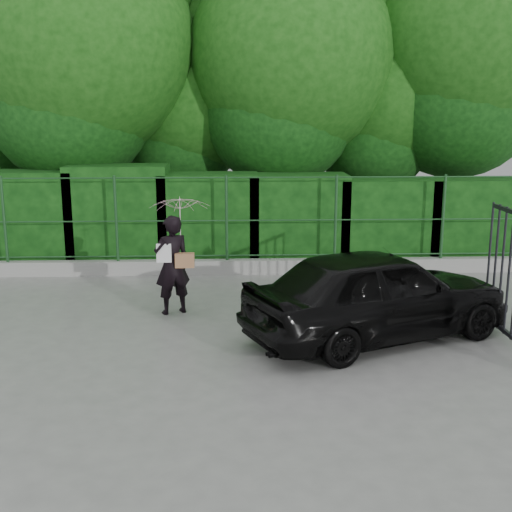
{
  "coord_description": "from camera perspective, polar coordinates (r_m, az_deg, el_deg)",
  "views": [
    {
      "loc": [
        0.49,
        -8.79,
        3.37
      ],
      "look_at": [
        0.89,
        1.3,
        1.1
      ],
      "focal_mm": 45.0,
      "sensor_mm": 36.0,
      "label": 1
    }
  ],
  "objects": [
    {
      "name": "ground",
      "position": [
        9.43,
        -5.17,
        -8.33
      ],
      "size": [
        80.0,
        80.0,
        0.0
      ],
      "primitive_type": "plane",
      "color": "gray"
    },
    {
      "name": "kerb",
      "position": [
        13.68,
        -4.26,
        -0.98
      ],
      "size": [
        14.0,
        0.25,
        0.3
      ],
      "primitive_type": "cube",
      "color": "#9E9E99",
      "rests_on": "ground"
    },
    {
      "name": "trees",
      "position": [
        16.59,
        -0.02,
        16.97
      ],
      "size": [
        17.1,
        6.15,
        8.08
      ],
      "color": "black",
      "rests_on": "ground"
    },
    {
      "name": "woman",
      "position": [
        10.85,
        -6.98,
        1.7
      ],
      "size": [
        1.01,
        1.02,
        2.0
      ],
      "color": "black",
      "rests_on": "ground"
    },
    {
      "name": "hedge",
      "position": [
        14.5,
        -4.48,
        3.26
      ],
      "size": [
        14.2,
        1.2,
        2.24
      ],
      "color": "black",
      "rests_on": "ground"
    },
    {
      "name": "fence",
      "position": [
        13.47,
        -3.39,
        3.37
      ],
      "size": [
        14.13,
        0.06,
        1.8
      ],
      "color": "#1B4520",
      "rests_on": "kerb"
    },
    {
      "name": "car",
      "position": [
        9.83,
        10.8,
        -3.29
      ],
      "size": [
        4.47,
        3.18,
        1.41
      ],
      "primitive_type": "imported",
      "rotation": [
        0.0,
        0.0,
        1.98
      ],
      "color": "black",
      "rests_on": "ground"
    }
  ]
}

